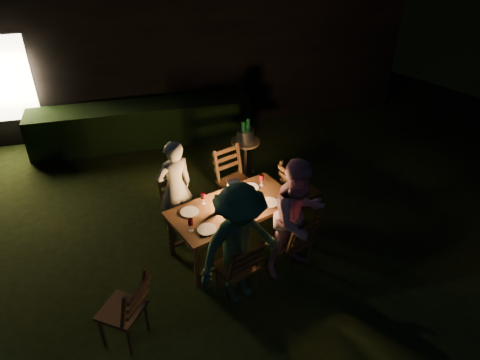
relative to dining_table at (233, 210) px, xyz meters
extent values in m
plane|color=black|center=(-0.56, -0.34, -0.65)|extent=(40.00, 40.00, 0.00)
cube|color=black|center=(-0.56, 5.86, 0.95)|extent=(10.00, 4.00, 3.20)
cube|color=#FFE5B2|center=(-3.36, 3.87, 0.70)|extent=(0.90, 0.06, 1.60)
cube|color=black|center=(-1.06, 3.41, -0.25)|extent=(4.20, 0.70, 0.80)
cube|color=#4B2C19|center=(0.00, 0.00, 0.04)|extent=(1.93, 1.43, 0.06)
cube|color=#4B2C19|center=(-0.61, -0.62, -0.33)|extent=(0.07, 0.07, 0.64)
cube|color=#4B2C19|center=(-0.87, 0.04, -0.33)|extent=(0.07, 0.07, 0.64)
cube|color=#4B2C19|center=(0.87, -0.04, -0.33)|extent=(0.07, 0.07, 0.64)
cube|color=#4B2C19|center=(0.61, 0.62, -0.33)|extent=(0.07, 0.07, 0.64)
cube|color=#4B2C19|center=(-0.15, -0.86, -0.20)|extent=(0.57, 0.56, 0.04)
cube|color=#4B2C19|center=(-0.08, -1.04, 0.09)|extent=(0.47, 0.30, 0.52)
cube|color=#4B2C19|center=(0.69, -0.54, -0.22)|extent=(0.53, 0.52, 0.04)
cube|color=#4B2C19|center=(0.76, -0.70, 0.04)|extent=(0.44, 0.28, 0.49)
cube|color=#4B2C19|center=(-0.69, 0.54, -0.22)|extent=(0.52, 0.51, 0.04)
cube|color=#4B2C19|center=(-0.74, 0.71, 0.05)|extent=(0.45, 0.26, 0.50)
cube|color=#4B2C19|center=(0.24, 0.90, -0.18)|extent=(0.59, 0.58, 0.04)
cube|color=#4B2C19|center=(0.17, 1.08, 0.11)|extent=(0.48, 0.31, 0.54)
cube|color=#4B2C19|center=(1.17, 0.45, -0.18)|extent=(0.58, 0.59, 0.04)
cube|color=#4B2C19|center=(0.98, 0.38, 0.11)|extent=(0.31, 0.48, 0.54)
cube|color=#4B2C19|center=(-1.55, -1.25, -0.18)|extent=(0.62, 0.62, 0.04)
cube|color=#4B2C19|center=(-1.39, -1.36, 0.10)|extent=(0.38, 0.46, 0.53)
imported|color=beige|center=(-0.72, 0.60, 0.10)|extent=(0.64, 0.53, 1.49)
imported|color=pink|center=(0.72, -0.60, 0.20)|extent=(1.00, 0.90, 1.69)
imported|color=#2C583D|center=(-0.12, -0.93, 0.19)|extent=(1.25, 0.98, 1.69)
cube|color=white|center=(0.03, 0.06, 0.09)|extent=(0.15, 0.15, 0.03)
cube|color=white|center=(0.03, 0.06, 0.41)|extent=(0.16, 0.16, 0.03)
cylinder|color=#FF9E3F|center=(0.03, 0.06, 0.20)|extent=(0.09, 0.09, 0.18)
cylinder|color=white|center=(-0.59, 0.01, 0.08)|extent=(0.25, 0.25, 0.01)
cylinder|color=white|center=(-0.43, -0.40, 0.08)|extent=(0.25, 0.25, 0.01)
cylinder|color=white|center=(0.34, 0.37, 0.08)|extent=(0.25, 0.25, 0.01)
cylinder|color=white|center=(0.50, -0.04, 0.08)|extent=(0.25, 0.25, 0.01)
cylinder|color=#0F471E|center=(-0.23, -0.09, 0.21)|extent=(0.07, 0.07, 0.28)
cube|color=red|center=(-0.02, -0.35, 0.08)|extent=(0.18, 0.14, 0.01)
cube|color=red|center=(0.62, -0.08, 0.08)|extent=(0.18, 0.14, 0.01)
cube|color=black|center=(-0.47, -0.50, 0.08)|extent=(0.14, 0.07, 0.01)
cylinder|color=olive|center=(0.63, 1.82, 0.00)|extent=(0.50, 0.50, 0.04)
cylinder|color=olive|center=(0.63, 1.82, -0.33)|extent=(0.06, 0.06, 0.65)
cylinder|color=#A5A8AD|center=(0.63, 1.82, 0.13)|extent=(0.30, 0.30, 0.22)
cylinder|color=#0F471E|center=(0.58, 1.78, 0.18)|extent=(0.07, 0.07, 0.32)
cylinder|color=#0F471E|center=(0.68, 1.86, 0.18)|extent=(0.07, 0.07, 0.32)
camera|label=1|loc=(-1.08, -4.96, 3.93)|focal=35.00mm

